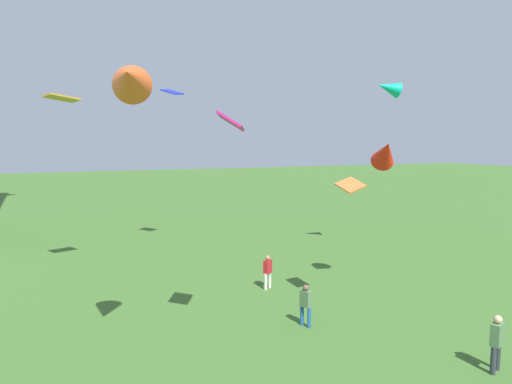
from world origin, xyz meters
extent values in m
cylinder|color=#235693|center=(1.76, 16.92, 0.40)|extent=(0.15, 0.15, 0.80)
cylinder|color=#235693|center=(1.89, 16.58, 0.40)|extent=(0.15, 0.15, 0.80)
cube|color=#51754C|center=(1.82, 16.75, 1.12)|extent=(0.39, 0.49, 0.63)
sphere|color=brown|center=(1.82, 16.75, 1.55)|extent=(0.23, 0.23, 0.23)
cylinder|color=#2D3338|center=(5.36, 11.34, 0.44)|extent=(0.16, 0.16, 0.88)
cylinder|color=#2D3338|center=(5.74, 11.48, 0.44)|extent=(0.16, 0.16, 0.88)
cube|color=#51754C|center=(5.55, 11.41, 1.23)|extent=(0.54, 0.42, 0.70)
sphere|color=#D8AD84|center=(5.55, 11.41, 1.70)|extent=(0.26, 0.26, 0.26)
cylinder|color=silver|center=(2.18, 21.27, 0.40)|extent=(0.15, 0.15, 0.80)
cylinder|color=silver|center=(2.49, 21.46, 0.40)|extent=(0.15, 0.15, 0.80)
cube|color=red|center=(2.34, 21.36, 1.12)|extent=(0.50, 0.44, 0.63)
sphere|color=#A37556|center=(2.34, 21.36, 1.55)|extent=(0.23, 0.23, 0.23)
cube|color=orange|center=(4.40, 17.61, 5.37)|extent=(0.83, 1.26, 0.61)
cone|color=#0BB996|center=(11.61, 24.03, 10.44)|extent=(1.72, 1.35, 1.24)
cone|color=#F05822|center=(-4.80, 14.89, 8.84)|extent=(1.46, 1.87, 1.25)
cube|color=#D3207E|center=(-1.57, 15.83, 7.81)|extent=(1.29, 1.58, 0.64)
cone|color=red|center=(6.90, 18.49, 6.68)|extent=(1.79, 2.12, 1.71)
cube|color=#BD8729|center=(-6.56, 26.85, 9.37)|extent=(1.86, 1.61, 0.33)
cube|color=#1927E0|center=(-0.05, 30.93, 10.40)|extent=(1.48, 1.51, 0.51)
camera|label=1|loc=(-6.46, 2.48, 7.12)|focal=30.68mm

